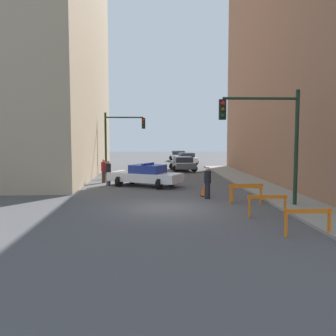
% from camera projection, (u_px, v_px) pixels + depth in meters
% --- Properties ---
extents(ground_plane, '(120.00, 120.00, 0.00)m').
position_uv_depth(ground_plane, '(166.00, 208.00, 16.89)').
color(ground_plane, '#4C4C4F').
extents(sidewalk_right, '(2.40, 44.00, 0.12)m').
position_uv_depth(sidewalk_right, '(301.00, 205.00, 17.21)').
color(sidewalk_right, gray).
rests_on(sidewalk_right, ground_plane).
extents(building_corner_left, '(14.00, 20.00, 24.74)m').
position_uv_depth(building_corner_left, '(4.00, 18.00, 29.12)').
color(building_corner_left, tan).
rests_on(building_corner_left, ground_plane).
extents(traffic_light_near, '(3.64, 0.35, 5.20)m').
position_uv_depth(traffic_light_near, '(271.00, 130.00, 16.81)').
color(traffic_light_near, black).
rests_on(traffic_light_near, sidewalk_right).
extents(traffic_light_far, '(3.44, 0.35, 5.20)m').
position_uv_depth(traffic_light_far, '(119.00, 134.00, 31.56)').
color(traffic_light_far, black).
rests_on(traffic_light_far, ground_plane).
extents(police_car, '(5.01, 3.89, 1.52)m').
position_uv_depth(police_car, '(146.00, 175.00, 24.10)').
color(police_car, white).
rests_on(police_car, ground_plane).
extents(parked_car_near, '(2.44, 4.40, 1.31)m').
position_uv_depth(parked_car_near, '(183.00, 164.00, 34.83)').
color(parked_car_near, '#474C51').
rests_on(parked_car_near, ground_plane).
extents(parked_car_mid, '(2.53, 4.45, 1.31)m').
position_uv_depth(parked_car_mid, '(186.00, 158.00, 42.73)').
color(parked_car_mid, silver).
rests_on(parked_car_mid, ground_plane).
extents(parked_car_far, '(2.32, 4.33, 1.31)m').
position_uv_depth(parked_car_far, '(178.00, 156.00, 48.43)').
color(parked_car_far, silver).
rests_on(parked_car_far, ground_plane).
extents(pedestrian_crossing, '(0.47, 0.47, 1.66)m').
position_uv_depth(pedestrian_crossing, '(108.00, 172.00, 24.57)').
color(pedestrian_crossing, '#474C66').
rests_on(pedestrian_crossing, ground_plane).
extents(pedestrian_corner, '(0.50, 0.50, 1.66)m').
position_uv_depth(pedestrian_corner, '(104.00, 170.00, 25.95)').
color(pedestrian_corner, '#382D23').
rests_on(pedestrian_corner, ground_plane).
extents(pedestrian_sidewalk, '(0.47, 0.47, 1.66)m').
position_uv_depth(pedestrian_sidewalk, '(207.00, 182.00, 19.35)').
color(pedestrian_sidewalk, black).
rests_on(pedestrian_sidewalk, ground_plane).
extents(barrier_front, '(1.60, 0.17, 0.90)m').
position_uv_depth(barrier_front, '(308.00, 218.00, 12.10)').
color(barrier_front, orange).
rests_on(barrier_front, ground_plane).
extents(barrier_mid, '(1.60, 0.21, 0.90)m').
position_uv_depth(barrier_mid, '(267.00, 202.00, 14.92)').
color(barrier_mid, orange).
rests_on(barrier_mid, ground_plane).
extents(barrier_back, '(1.60, 0.24, 0.90)m').
position_uv_depth(barrier_back, '(246.00, 191.00, 17.95)').
color(barrier_back, orange).
rests_on(barrier_back, ground_plane).
extents(barrier_corner, '(1.60, 0.18, 0.90)m').
position_uv_depth(barrier_corner, '(247.00, 190.00, 18.40)').
color(barrier_corner, orange).
rests_on(barrier_corner, ground_plane).
extents(traffic_cone, '(0.36, 0.36, 0.66)m').
position_uv_depth(traffic_cone, '(204.00, 190.00, 20.21)').
color(traffic_cone, black).
rests_on(traffic_cone, ground_plane).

